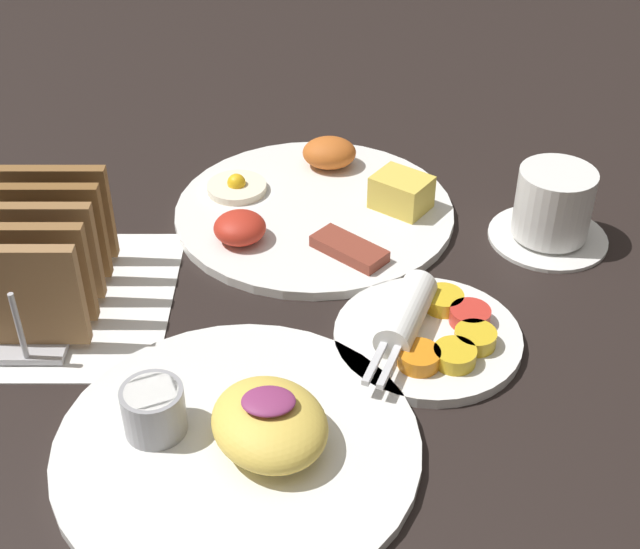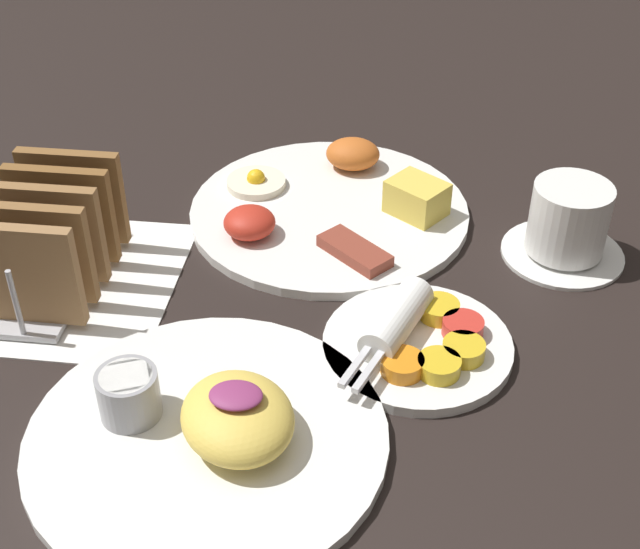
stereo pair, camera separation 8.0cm
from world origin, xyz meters
TOP-DOWN VIEW (x-y plane):
  - ground_plane at (0.00, 0.00)m, footprint 3.00×3.00m
  - napkin_flat at (-0.17, 0.04)m, footprint 0.22×0.22m
  - plate_breakfast at (0.07, 0.19)m, footprint 0.29×0.29m
  - plate_condiments at (0.17, -0.02)m, footprint 0.16×0.17m
  - plate_foreground at (0.02, -0.14)m, footprint 0.28×0.28m
  - toast_rack at (-0.17, 0.04)m, footprint 0.10×0.18m
  - coffee_cup at (0.31, 0.14)m, footprint 0.12×0.12m
  - teaspoon at (0.12, -0.13)m, footprint 0.08×0.11m

SIDE VIEW (x-z plane):
  - ground_plane at x=0.00m, z-range 0.00..0.00m
  - napkin_flat at x=-0.17m, z-range 0.00..0.00m
  - teaspoon at x=0.12m, z-range 0.00..0.01m
  - plate_breakfast at x=0.07m, z-range -0.01..0.03m
  - plate_condiments at x=0.17m, z-range -0.01..0.03m
  - plate_foreground at x=0.02m, z-range -0.01..0.04m
  - coffee_cup at x=0.31m, z-range 0.00..0.08m
  - toast_rack at x=-0.17m, z-range 0.00..0.10m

